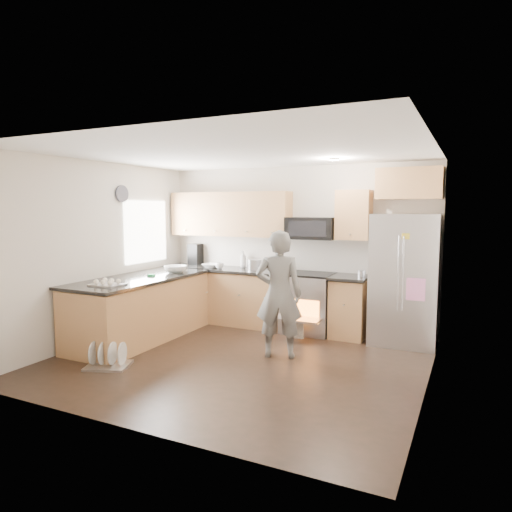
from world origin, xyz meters
The scene contains 8 objects.
ground centered at (0.00, 0.00, 0.00)m, with size 4.50×4.50×0.00m, color black.
room_shell centered at (-0.04, 0.02, 1.67)m, with size 4.54×4.04×2.62m.
back_cabinet_run centered at (-0.59, 1.75, 0.96)m, with size 4.45×0.65×2.50m.
peninsula centered at (-1.75, 0.25, 0.46)m, with size 0.96×2.36×1.03m.
stove_range centered at (0.35, 1.69, 0.68)m, with size 0.76×0.97×1.79m.
refrigerator centered at (1.77, 1.70, 0.93)m, with size 0.94×0.75×1.85m.
person centered at (0.40, 0.39, 0.83)m, with size 0.60×0.40×1.65m, color slate.
dish_rack centered at (-1.32, -0.88, 0.08)m, with size 0.61×0.55×0.31m.
Camera 1 is at (2.65, -4.96, 1.93)m, focal length 32.00 mm.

